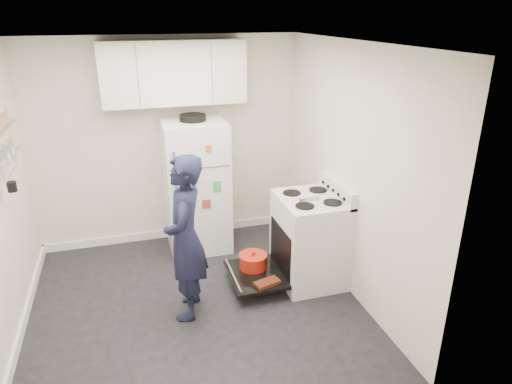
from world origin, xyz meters
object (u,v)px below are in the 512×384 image
object	(u,v)px
open_oven_door	(255,268)
refrigerator	(196,185)
person	(185,238)
electric_range	(309,240)

from	to	relation	value
open_oven_door	refrigerator	bearing A→B (deg)	111.83
open_oven_door	person	world-z (taller)	person
refrigerator	person	distance (m)	1.36
refrigerator	open_oven_door	bearing A→B (deg)	-68.17
electric_range	person	xyz separation A→B (m)	(-1.33, -0.22, 0.33)
open_oven_door	electric_range	bearing A→B (deg)	-5.31
electric_range	open_oven_door	distance (m)	0.65
open_oven_door	refrigerator	size ratio (longest dim) A/B	0.42
refrigerator	person	world-z (taller)	refrigerator
person	electric_range	bearing A→B (deg)	114.88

